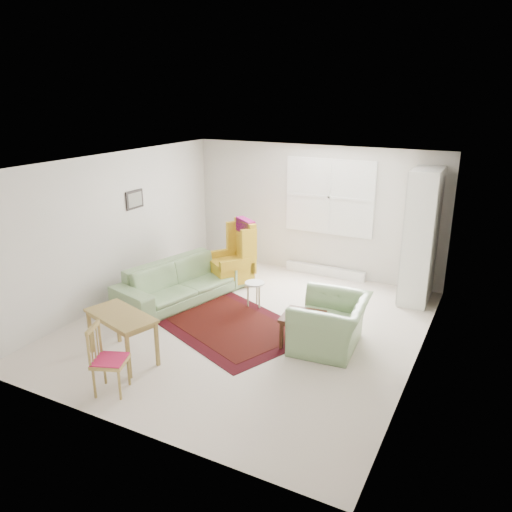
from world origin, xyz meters
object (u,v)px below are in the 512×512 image
at_px(desk, 123,337).
at_px(cabinet, 421,237).
at_px(sofa, 181,275).
at_px(stool, 255,294).
at_px(desk_chair, 110,359).
at_px(armchair, 330,319).
at_px(wingback_chair, 230,253).
at_px(coffee_table, 302,330).

bearing_deg(desk, cabinet, 51.19).
relative_size(sofa, desk, 2.23).
distance_m(stool, desk_chair, 3.03).
height_order(sofa, cabinet, cabinet).
bearing_deg(armchair, desk, -60.88).
height_order(wingback_chair, desk_chair, wingback_chair).
distance_m(wingback_chair, cabinet, 3.35).
bearing_deg(armchair, wingback_chair, -125.22).
xyz_separation_m(wingback_chair, cabinet, (3.20, 0.86, 0.52)).
distance_m(armchair, wingback_chair, 2.82).
relative_size(cabinet, desk, 2.20).
relative_size(coffee_table, desk_chair, 0.65).
bearing_deg(sofa, coffee_table, -87.97).
bearing_deg(armchair, stool, -120.45).
relative_size(cabinet, desk_chair, 2.63).
xyz_separation_m(coffee_table, stool, (-1.21, 0.87, -0.01)).
relative_size(armchair, desk_chair, 1.29).
bearing_deg(desk_chair, stool, -28.08).
height_order(armchair, stool, armchair).
relative_size(coffee_table, desk, 0.55).
xyz_separation_m(sofa, desk_chair, (0.89, -2.67, -0.03)).
bearing_deg(wingback_chair, stool, -2.68).
xyz_separation_m(cabinet, desk_chair, (-2.71, -4.53, -0.70)).
distance_m(coffee_table, stool, 1.49).
bearing_deg(desk, stool, 71.74).
relative_size(sofa, armchair, 2.07).
bearing_deg(coffee_table, wingback_chair, 143.37).
height_order(stool, desk, desk).
bearing_deg(wingback_chair, desk_chair, -47.14).
xyz_separation_m(coffee_table, cabinet, (1.13, 2.40, 0.90)).
relative_size(stool, desk_chair, 0.51).
bearing_deg(desk_chair, wingback_chair, -13.51).
height_order(sofa, coffee_table, sofa).
xyz_separation_m(coffee_table, desk_chair, (-1.58, -2.13, 0.20)).
xyz_separation_m(sofa, coffee_table, (2.47, -0.54, -0.23)).
bearing_deg(armchair, sofa, -103.41).
xyz_separation_m(coffee_table, desk, (-1.99, -1.47, 0.10)).
height_order(desk, desk_chair, desk_chair).
bearing_deg(cabinet, sofa, -153.63).
xyz_separation_m(stool, cabinet, (2.34, 1.53, 0.92)).
distance_m(armchair, stool, 1.76).
bearing_deg(coffee_table, stool, 144.32).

